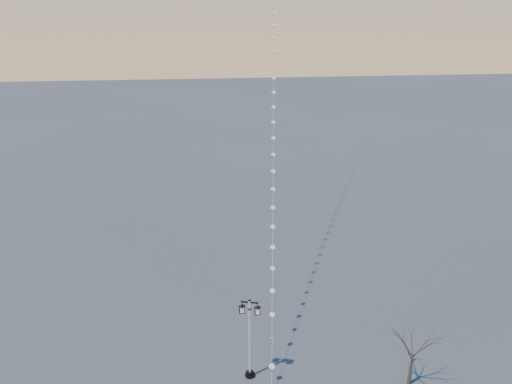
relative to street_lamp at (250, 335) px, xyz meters
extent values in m
cylinder|color=black|center=(0.00, 0.00, -2.80)|extent=(0.58, 0.58, 0.17)
cylinder|color=black|center=(0.00, 0.00, -2.64)|extent=(0.41, 0.41, 0.14)
cylinder|color=silver|center=(0.00, 0.00, -0.14)|extent=(0.13, 0.13, 4.86)
cylinder|color=black|center=(0.00, 0.00, 1.72)|extent=(0.21, 0.21, 0.06)
cube|color=black|center=(0.00, 0.00, 2.13)|extent=(0.96, 0.34, 0.06)
sphere|color=black|center=(0.00, 0.00, 2.25)|extent=(0.14, 0.14, 0.14)
pyramid|color=black|center=(-0.42, 0.12, 1.97)|extent=(0.45, 0.45, 0.14)
cube|color=beige|center=(-0.42, 0.12, 1.65)|extent=(0.27, 0.27, 0.35)
cube|color=black|center=(-0.42, 0.12, 1.46)|extent=(0.31, 0.31, 0.04)
pyramid|color=black|center=(0.42, -0.12, 1.97)|extent=(0.45, 0.45, 0.14)
cube|color=beige|center=(0.42, -0.12, 1.65)|extent=(0.27, 0.27, 0.35)
cube|color=black|center=(0.42, -0.12, 1.46)|extent=(0.31, 0.31, 0.04)
cone|color=#3B3528|center=(8.94, -1.87, -1.89)|extent=(0.24, 0.24, 1.99)
cone|color=#F95A1D|center=(5.06, 22.33, 16.94)|extent=(0.09, 0.09, 0.30)
camera|label=1|loc=(-2.71, -22.49, 16.85)|focal=33.58mm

